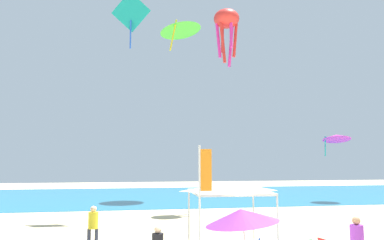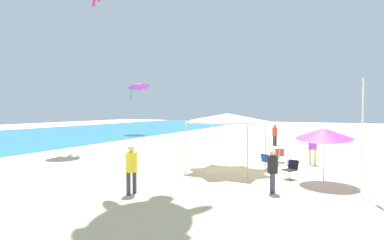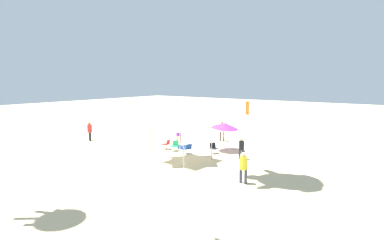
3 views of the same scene
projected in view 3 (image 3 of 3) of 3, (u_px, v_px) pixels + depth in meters
name	position (u px, v px, depth m)	size (l,w,h in m)	color
ground	(194.00, 149.00, 25.09)	(120.00, 120.00, 0.10)	beige
canopy_tent	(181.00, 125.00, 20.94)	(3.25, 3.31, 2.85)	#B7B7BC
beach_umbrella	(225.00, 126.00, 24.05)	(2.26, 2.23, 2.42)	silver
folding_chair_left_of_tent	(214.00, 147.00, 23.36)	(0.80, 0.76, 0.82)	black
folding_chair_near_cooler	(188.00, 148.00, 23.19)	(0.79, 0.74, 0.82)	black
folding_chair_facing_ocean	(167.00, 144.00, 24.75)	(0.70, 0.62, 0.82)	black
folding_chair_right_of_tent	(175.00, 145.00, 24.16)	(0.67, 0.74, 0.82)	black
cooler_box	(182.00, 146.00, 24.90)	(0.65, 0.47, 0.40)	blue
banner_flag	(248.00, 120.00, 24.13)	(0.36, 0.06, 4.13)	silver
person_near_umbrella	(242.00, 147.00, 21.54)	(0.43, 0.38, 1.60)	#33384C
person_kite_handler	(243.00, 165.00, 16.50)	(0.48, 0.43, 1.79)	#33384C
person_beachcomber	(90.00, 130.00, 28.05)	(0.46, 0.43, 1.82)	black
person_far_stroller	(222.00, 129.00, 27.98)	(0.45, 0.47, 1.90)	brown
person_watching_sky	(179.00, 133.00, 26.14)	(0.44, 0.46, 1.87)	#C6B28C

